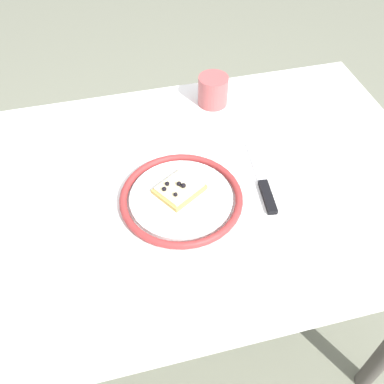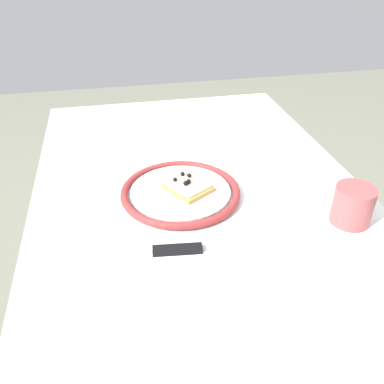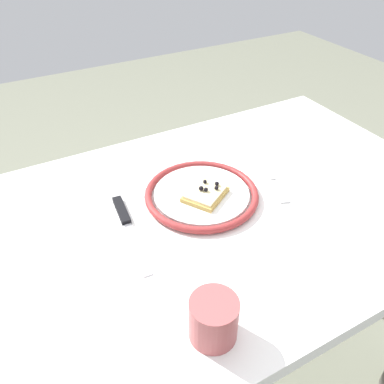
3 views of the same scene
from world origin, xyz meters
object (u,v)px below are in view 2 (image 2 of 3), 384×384
dining_table (201,226)px  knife (196,249)px  cup (353,205)px  fork (174,155)px  plate (180,192)px  pizza_slice_near (187,185)px

dining_table → knife: bearing=-15.9°
dining_table → cup: bearing=59.3°
fork → cup: cup is taller
plate → fork: bearing=174.7°
cup → knife: bearing=-85.5°
knife → cup: bearing=94.5°
fork → knife: bearing=-3.6°
pizza_slice_near → plate: bearing=-79.8°
plate → knife: size_ratio=1.08×
plate → cup: 0.35m
dining_table → fork: fork is taller
dining_table → pizza_slice_near: (-0.00, -0.03, 0.11)m
plate → pizza_slice_near: (-0.00, 0.02, 0.01)m
pizza_slice_near → fork: size_ratio=0.61×
pizza_slice_near → fork: 0.19m
plate → cup: (0.16, 0.31, 0.03)m
cup → fork: bearing=-139.6°
plate → fork: plate is taller
plate → knife: plate is taller
dining_table → pizza_slice_near: size_ratio=9.76×
dining_table → fork: bearing=-171.2°
dining_table → knife: knife is taller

